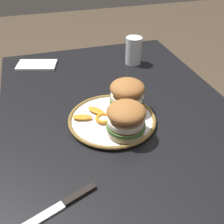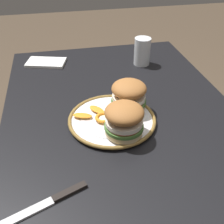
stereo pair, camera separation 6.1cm
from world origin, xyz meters
TOP-DOWN VIEW (x-y plane):
  - dining_table at (0.00, 0.00)m, footprint 1.12×0.81m
  - dinner_plate at (-0.08, 0.04)m, footprint 0.29×0.29m
  - sandwich_half_left at (-0.03, -0.02)m, footprint 0.15×0.15m
  - sandwich_half_right at (-0.16, 0.02)m, footprint 0.16×0.16m
  - orange_peel_curled at (-0.08, 0.07)m, footprint 0.06×0.06m
  - orange_peel_strip_long at (-0.05, 0.14)m, footprint 0.05×0.07m
  - orange_peel_strip_short at (-0.03, 0.09)m, footprint 0.07×0.06m
  - drinking_glass at (0.32, -0.18)m, footprint 0.07×0.07m
  - table_knife at (-0.36, 0.25)m, footprint 0.10×0.21m
  - folded_napkin at (0.41, 0.25)m, footprint 0.14×0.19m

SIDE VIEW (x-z plane):
  - dining_table at x=0.00m, z-range 0.26..1.02m
  - table_knife at x=-0.36m, z-range 0.76..0.77m
  - folded_napkin at x=0.41m, z-range 0.76..0.77m
  - dinner_plate at x=-0.08m, z-range 0.76..0.78m
  - orange_peel_strip_long at x=-0.05m, z-range 0.78..0.79m
  - orange_peel_strip_short at x=-0.03m, z-range 0.78..0.79m
  - orange_peel_curled at x=-0.08m, z-range 0.78..0.79m
  - drinking_glass at x=0.32m, z-range 0.75..0.87m
  - sandwich_half_left at x=-0.03m, z-range 0.78..0.88m
  - sandwich_half_right at x=-0.16m, z-range 0.78..0.88m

